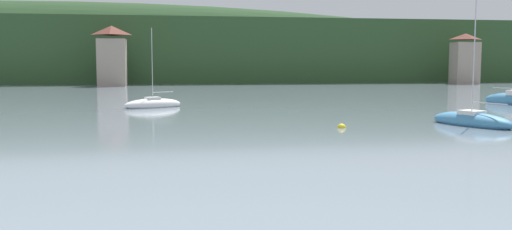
# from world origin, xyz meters

# --- Properties ---
(wooded_hillside) EXTENTS (352.00, 51.77, 28.93)m
(wooded_hillside) POSITION_xyz_m (-15.92, 154.52, 5.47)
(wooded_hillside) COLOR #2D4C28
(wooded_hillside) RESTS_ON ground_plane
(shore_building_west) EXTENTS (5.08, 4.85, 10.59)m
(shore_building_west) POSITION_xyz_m (-13.40, 119.16, 5.14)
(shore_building_west) COLOR gray
(shore_building_west) RESTS_ON ground_plane
(shore_building_westcentral) EXTENTS (5.06, 3.57, 9.78)m
(shore_building_westcentral) POSITION_xyz_m (53.59, 118.55, 4.76)
(shore_building_westcentral) COLOR gray
(shore_building_westcentral) RESTS_ON ground_plane
(sailboat_far_4) EXTENTS (5.75, 4.02, 7.57)m
(sailboat_far_4) POSITION_xyz_m (-5.10, 70.93, 0.29)
(sailboat_far_4) COLOR white
(sailboat_far_4) RESTS_ON ground_plane
(sailboat_mid_5) EXTENTS (3.88, 6.32, 8.77)m
(sailboat_mid_5) POSITION_xyz_m (15.84, 52.83, 0.31)
(sailboat_mid_5) COLOR teal
(sailboat_mid_5) RESTS_ON ground_plane
(mooring_buoy_mid) EXTENTS (0.55, 0.55, 0.55)m
(mooring_buoy_mid) POSITION_xyz_m (7.07, 53.01, 0.00)
(mooring_buoy_mid) COLOR yellow
(mooring_buoy_mid) RESTS_ON ground_plane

